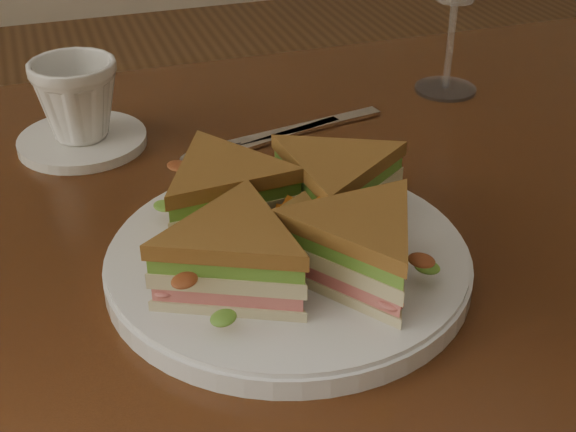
% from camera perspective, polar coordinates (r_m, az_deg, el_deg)
% --- Properties ---
extents(table, '(1.20, 0.80, 0.75)m').
position_cam_1_polar(table, '(0.73, 2.00, -7.21)').
color(table, black).
rests_on(table, ground).
extents(plate, '(0.28, 0.28, 0.02)m').
position_cam_1_polar(plate, '(0.62, -0.00, -3.33)').
color(plate, white).
rests_on(plate, table).
extents(sandwich_wedges, '(0.28, 0.28, 0.06)m').
position_cam_1_polar(sandwich_wedges, '(0.59, -0.00, -0.41)').
color(sandwich_wedges, beige).
rests_on(sandwich_wedges, plate).
extents(crisps_mound, '(0.09, 0.09, 0.05)m').
position_cam_1_polar(crisps_mound, '(0.60, -0.00, -0.73)').
color(crisps_mound, '#CB6B1A').
rests_on(crisps_mound, plate).
extents(spoon, '(0.18, 0.07, 0.01)m').
position_cam_1_polar(spoon, '(0.78, -4.52, 4.51)').
color(spoon, silver).
rests_on(spoon, table).
extents(knife, '(0.21, 0.05, 0.00)m').
position_cam_1_polar(knife, '(0.82, -0.37, 5.87)').
color(knife, silver).
rests_on(knife, table).
extents(saucer, '(0.13, 0.13, 0.01)m').
position_cam_1_polar(saucer, '(0.83, -14.40, 5.21)').
color(saucer, white).
rests_on(saucer, table).
extents(coffee_cup, '(0.10, 0.10, 0.08)m').
position_cam_1_polar(coffee_cup, '(0.81, -14.81, 8.00)').
color(coffee_cup, white).
rests_on(coffee_cup, saucer).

